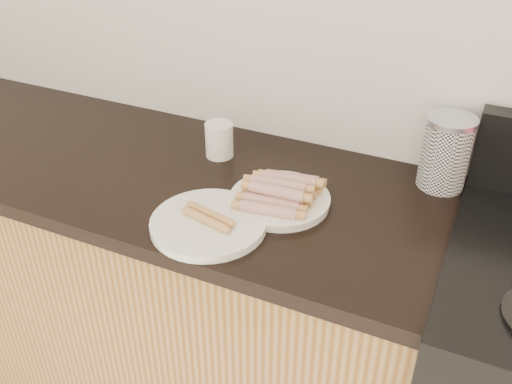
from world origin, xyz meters
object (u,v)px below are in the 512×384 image
at_px(main_plate, 280,201).
at_px(mug, 219,140).
at_px(side_plate, 208,223).
at_px(canister, 446,152).

distance_m(main_plate, mug, 0.29).
relative_size(side_plate, canister, 1.42).
xyz_separation_m(side_plate, canister, (0.45, 0.41, 0.09)).
distance_m(main_plate, canister, 0.43).
relative_size(main_plate, mug, 2.49).
xyz_separation_m(main_plate, canister, (0.34, 0.25, 0.09)).
xyz_separation_m(canister, mug, (-0.59, -0.10, -0.05)).
xyz_separation_m(main_plate, side_plate, (-0.11, -0.16, 0.00)).
bearing_deg(mug, main_plate, -32.00).
height_order(side_plate, canister, canister).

